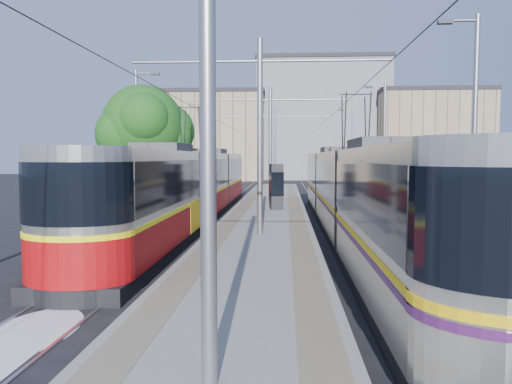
{
  "coord_description": "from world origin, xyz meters",
  "views": [
    {
      "loc": [
        0.92,
        -9.91,
        3.1
      ],
      "look_at": [
        -0.35,
        11.48,
        1.6
      ],
      "focal_mm": 35.0,
      "sensor_mm": 36.0,
      "label": 1
    }
  ],
  "objects": [
    {
      "name": "rails",
      "position": [
        0.0,
        17.0,
        0.02
      ],
      "size": [
        8.71,
        70.0,
        0.03
      ],
      "color": "gray",
      "rests_on": "ground"
    },
    {
      "name": "tactile_strip_right",
      "position": [
        1.45,
        17.0,
        0.3
      ],
      "size": [
        0.7,
        50.0,
        0.01
      ],
      "primitive_type": "cube",
      "color": "gray",
      "rests_on": "platform"
    },
    {
      "name": "tram_left",
      "position": [
        -3.6,
        14.08,
        1.71
      ],
      "size": [
        2.43,
        28.72,
        5.5
      ],
      "color": "black",
      "rests_on": "ground"
    },
    {
      "name": "tree",
      "position": [
        -6.36,
        16.48,
        4.68
      ],
      "size": [
        4.76,
        4.4,
        6.92
      ],
      "color": "#382314",
      "rests_on": "ground"
    },
    {
      "name": "building_left",
      "position": [
        -10.0,
        60.0,
        6.0
      ],
      "size": [
        16.32,
        12.24,
        11.97
      ],
      "color": "#9C8669",
      "rests_on": "ground"
    },
    {
      "name": "shelter",
      "position": [
        0.42,
        16.92,
        1.57
      ],
      "size": [
        0.83,
        1.19,
        2.43
      ],
      "rotation": [
        0.0,
        0.0,
        0.14
      ],
      "color": "black",
      "rests_on": "platform"
    },
    {
      "name": "catenary",
      "position": [
        0.0,
        14.15,
        4.52
      ],
      "size": [
        9.2,
        70.0,
        7.0
      ],
      "color": "gray",
      "rests_on": "platform"
    },
    {
      "name": "platform",
      "position": [
        0.0,
        17.0,
        0.15
      ],
      "size": [
        4.0,
        50.0,
        0.3
      ],
      "primitive_type": "cube",
      "color": "gray",
      "rests_on": "ground"
    },
    {
      "name": "tactile_strip_left",
      "position": [
        -1.45,
        17.0,
        0.3
      ],
      "size": [
        0.7,
        50.0,
        0.01
      ],
      "primitive_type": "cube",
      "color": "gray",
      "rests_on": "platform"
    },
    {
      "name": "tram_right",
      "position": [
        3.6,
        9.55,
        1.86
      ],
      "size": [
        2.43,
        29.06,
        5.5
      ],
      "color": "black",
      "rests_on": "ground"
    },
    {
      "name": "building_right",
      "position": [
        20.0,
        58.0,
        5.93
      ],
      "size": [
        14.28,
        10.2,
        11.84
      ],
      "color": "#9C8669",
      "rests_on": "ground"
    },
    {
      "name": "building_centre",
      "position": [
        6.0,
        64.0,
        8.4
      ],
      "size": [
        18.36,
        14.28,
        16.78
      ],
      "color": "slate",
      "rests_on": "ground"
    },
    {
      "name": "street_lamps",
      "position": [
        -0.0,
        21.0,
        4.18
      ],
      "size": [
        15.18,
        38.22,
        8.0
      ],
      "color": "gray",
      "rests_on": "ground"
    },
    {
      "name": "ground",
      "position": [
        0.0,
        0.0,
        0.0
      ],
      "size": [
        160.0,
        160.0,
        0.0
      ],
      "primitive_type": "plane",
      "color": "black",
      "rests_on": "ground"
    }
  ]
}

